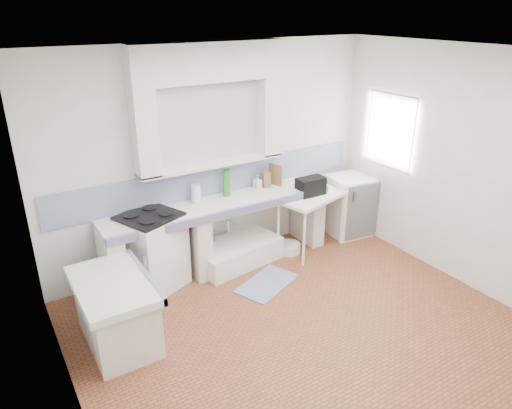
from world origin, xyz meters
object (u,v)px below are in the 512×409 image
stove (152,252)px  fridge (349,205)px  side_table (311,222)px  sink (237,253)px

stove → fridge: stove is taller
stove → side_table: stove is taller
stove → side_table: size_ratio=0.94×
fridge → side_table: bearing=-164.3°
sink → fridge: 1.89m
sink → side_table: (1.07, -0.20, 0.27)m
stove → side_table: bearing=-28.2°
sink → fridge: bearing=-11.0°
side_table → fridge: 0.80m
sink → side_table: 1.12m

